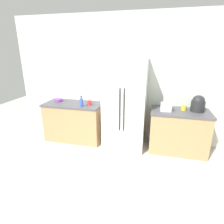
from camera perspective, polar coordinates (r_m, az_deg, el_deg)
The scene contains 12 objects.
ground_plane at distance 3.04m, azimuth -2.61°, elevation -23.32°, with size 10.54×10.54×0.00m, color beige.
kitchen_back_panel at distance 4.18m, azimuth 4.61°, elevation 9.67°, with size 5.27×0.10×2.78m, color silver.
counter_left at distance 4.42m, azimuth -11.53°, elevation -2.84°, with size 1.32×0.65×0.88m.
counter_right at distance 4.06m, azimuth 19.79°, elevation -5.61°, with size 1.15×0.65×0.88m.
refrigerator at distance 3.87m, azimuth 4.04°, elevation 2.20°, with size 0.85×0.71×1.89m.
toaster at distance 3.78m, azimuth 16.36°, elevation 1.48°, with size 0.21×0.15×0.17m, color silver.
rice_cooker at distance 3.98m, azimuth 25.06°, elevation 2.31°, with size 0.26×0.26×0.32m.
bottle_a at distance 3.98m, azimuth -9.43°, elevation 2.95°, with size 0.07×0.07×0.23m.
cup_a at distance 3.98m, azimuth 17.37°, elevation 1.78°, with size 0.09×0.09×0.11m, color green.
cup_b at distance 4.06m, azimuth -7.07°, elevation 2.83°, with size 0.09×0.09×0.11m, color red.
cup_c at distance 3.96m, azimuth 21.33°, elevation 1.24°, with size 0.09×0.09×0.10m, color yellow.
bowl_a at distance 4.52m, azimuth -16.25°, elevation 3.52°, with size 0.18×0.18×0.06m, color purple.
Camera 1 is at (0.67, -2.16, 2.03)m, focal length 29.57 mm.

